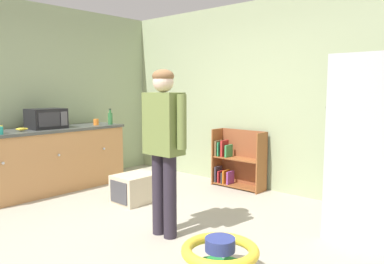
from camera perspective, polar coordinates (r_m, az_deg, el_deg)
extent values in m
plane|color=#A89F8F|center=(3.93, -7.67, -15.20)|extent=(12.00, 12.00, 0.00)
cube|color=#9DAB81|center=(5.46, 11.02, 5.41)|extent=(5.20, 0.06, 2.70)
cube|color=#98AA81|center=(6.27, -18.14, 5.36)|extent=(0.06, 2.99, 2.70)
cube|color=#B7804C|center=(5.67, -21.18, -4.22)|extent=(0.60, 2.19, 0.86)
cube|color=#454945|center=(5.61, -21.37, 0.30)|extent=(0.64, 2.23, 0.04)
sphere|color=silver|center=(5.07, -26.93, -4.27)|extent=(0.04, 0.04, 0.04)
sphere|color=silver|center=(5.38, -19.68, -3.35)|extent=(0.04, 0.04, 0.04)
sphere|color=silver|center=(5.76, -13.31, -2.49)|extent=(0.04, 0.04, 0.04)
cube|color=#B7BABF|center=(3.99, 26.09, -2.20)|extent=(0.70, 0.68, 1.78)
cylinder|color=silver|center=(3.93, 20.37, -0.76)|extent=(0.02, 0.02, 0.50)
cube|color=#333333|center=(4.06, 21.57, 3.70)|extent=(0.01, 0.67, 0.01)
cube|color=brown|center=(5.74, 3.91, -3.71)|extent=(0.02, 0.28, 0.85)
cube|color=brown|center=(5.31, 10.62, -4.66)|extent=(0.02, 0.28, 0.85)
cube|color=brown|center=(5.62, 7.88, -3.98)|extent=(0.80, 0.02, 0.85)
cube|color=brown|center=(5.60, 7.07, -8.14)|extent=(0.76, 0.24, 0.02)
cube|color=brown|center=(5.52, 7.13, -4.07)|extent=(0.76, 0.24, 0.02)
cube|color=#3D3844|center=(5.75, 4.04, -6.42)|extent=(0.02, 0.17, 0.24)
cube|color=brown|center=(5.67, 4.07, -2.45)|extent=(0.03, 0.17, 0.23)
cube|color=red|center=(5.72, 4.48, -6.78)|extent=(0.02, 0.17, 0.18)
cube|color=#278650|center=(5.65, 4.44, -2.60)|extent=(0.02, 0.17, 0.21)
cube|color=#3B353B|center=(5.69, 4.98, -6.94)|extent=(0.02, 0.17, 0.16)
cube|color=#AD2726|center=(5.61, 4.99, -2.50)|extent=(0.03, 0.17, 0.24)
cube|color=orange|center=(5.67, 5.25, -6.81)|extent=(0.02, 0.17, 0.20)
cube|color=#348348|center=(5.56, 5.63, -2.90)|extent=(0.03, 0.17, 0.18)
cube|color=#8E4094|center=(5.63, 5.88, -6.96)|extent=(0.02, 0.17, 0.19)
cylinder|color=#2A232F|center=(3.79, -5.13, -9.39)|extent=(0.13, 0.13, 0.82)
cylinder|color=#2A232F|center=(3.68, -3.39, -9.87)|extent=(0.13, 0.13, 0.82)
cube|color=olive|center=(3.60, -4.37, 1.29)|extent=(0.38, 0.22, 0.60)
cylinder|color=olive|center=(3.78, -6.91, 1.96)|extent=(0.09, 0.09, 0.51)
cylinder|color=olive|center=(3.43, -1.58, 1.54)|extent=(0.09, 0.09, 0.51)
sphere|color=beige|center=(3.59, -4.43, 7.66)|extent=(0.20, 0.20, 0.20)
ellipsoid|color=brown|center=(3.59, -4.44, 8.53)|extent=(0.21, 0.21, 0.13)
torus|color=yellow|center=(3.01, 4.31, -17.65)|extent=(0.60, 0.60, 0.08)
cylinder|color=navy|center=(2.99, 4.32, -16.78)|extent=(0.23, 0.23, 0.10)
cylinder|color=silver|center=(3.25, 4.81, -17.55)|extent=(0.02, 0.02, 0.18)
cube|color=beige|center=(4.92, -8.59, -8.47)|extent=(0.42, 0.54, 0.36)
cube|color=#424247|center=(4.75, -11.18, -9.06)|extent=(0.32, 0.01, 0.27)
cube|color=black|center=(5.61, -21.42, 1.93)|extent=(0.36, 0.48, 0.28)
cube|color=#2D2D33|center=(5.42, -20.98, 1.80)|extent=(0.01, 0.31, 0.20)
cube|color=#515156|center=(5.52, -19.00, 1.97)|extent=(0.01, 0.10, 0.20)
ellipsoid|color=yellow|center=(5.39, -24.61, 0.41)|extent=(0.09, 0.16, 0.04)
ellipsoid|color=yellow|center=(5.38, -24.53, 0.41)|extent=(0.04, 0.15, 0.04)
ellipsoid|color=yellow|center=(5.36, -24.49, 0.39)|extent=(0.09, 0.16, 0.04)
cylinder|color=#33753D|center=(5.95, -12.40, 2.00)|extent=(0.07, 0.07, 0.18)
cylinder|color=#33753D|center=(5.94, -12.43, 3.11)|extent=(0.03, 0.03, 0.05)
cylinder|color=black|center=(5.94, -12.44, 3.43)|extent=(0.04, 0.04, 0.02)
cylinder|color=#269247|center=(5.91, -19.21, 1.34)|extent=(0.08, 0.08, 0.09)
cylinder|color=teal|center=(5.11, -27.36, 0.19)|extent=(0.08, 0.08, 0.09)
cylinder|color=orange|center=(5.89, -14.47, 1.49)|extent=(0.08, 0.08, 0.09)
cylinder|color=yellow|center=(5.25, -27.36, 0.34)|extent=(0.08, 0.08, 0.09)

